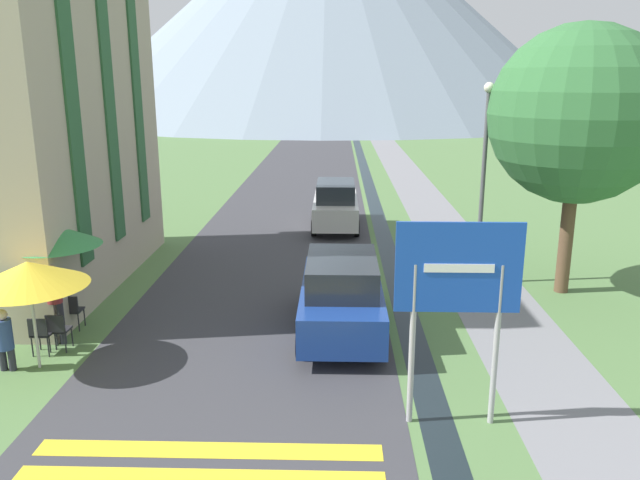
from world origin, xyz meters
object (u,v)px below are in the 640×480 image
object	(u,v)px
road_sign	(457,289)
cafe_chair_middle	(72,309)
parked_car_near	(342,295)
person_seated_far	(4,337)
hotel_building	(2,81)
cafe_umbrella_front_yellow	(28,274)
parked_car_far	(336,205)
cafe_chair_far_right	(84,288)
person_standing_terrace	(55,298)
streetlamp	(484,169)
tree_by_path	(579,115)
cafe_chair_near_left	(41,332)
cafe_chair_near_right	(58,328)
cafe_chair_far_left	(76,292)
cafe_umbrella_middle_green	(54,235)

from	to	relation	value
road_sign	cafe_chair_middle	distance (m)	9.06
parked_car_near	person_seated_far	xyz separation A→B (m)	(-6.66, -2.10, -0.20)
hotel_building	cafe_umbrella_front_yellow	bearing A→B (deg)	-61.81
parked_car_far	cafe_chair_far_right	bearing A→B (deg)	-125.66
person_standing_terrace	streetlamp	xyz separation A→B (m)	(10.05, 4.43, 2.21)
road_sign	tree_by_path	size ratio (longest dim) A/B	0.50
person_standing_terrace	tree_by_path	bearing A→B (deg)	17.19
cafe_chair_far_right	streetlamp	size ratio (longest dim) A/B	0.15
parked_car_near	tree_by_path	xyz separation A→B (m)	(6.01, 2.97, 3.82)
cafe_chair_near_left	cafe_chair_far_right	world-z (taller)	same
tree_by_path	road_sign	bearing A→B (deg)	-121.75
cafe_umbrella_front_yellow	person_standing_terrace	distance (m)	1.48
road_sign	person_standing_terrace	xyz separation A→B (m)	(-8.01, 3.00, -1.34)
cafe_chair_far_right	person_standing_terrace	xyz separation A→B (m)	(0.30, -2.20, 0.54)
parked_car_near	cafe_chair_near_right	size ratio (longest dim) A/B	5.22
tree_by_path	parked_car_near	bearing A→B (deg)	-153.68
cafe_chair_far_left	tree_by_path	world-z (taller)	tree_by_path
cafe_chair_far_right	cafe_umbrella_front_yellow	xyz separation A→B (m)	(0.39, -3.35, 1.46)
road_sign	cafe_chair_far_left	xyz separation A→B (m)	(-8.40, 4.95, -1.87)
parked_car_near	person_seated_far	distance (m)	6.98
cafe_chair_near_right	cafe_chair_middle	world-z (taller)	same
parked_car_near	hotel_building	bearing A→B (deg)	159.00
cafe_umbrella_middle_green	cafe_chair_far_right	bearing A→B (deg)	90.61
person_seated_far	parked_car_near	bearing A→B (deg)	17.47
hotel_building	parked_car_near	size ratio (longest dim) A/B	2.32
cafe_chair_middle	streetlamp	distance (m)	11.05
hotel_building	cafe_chair_far_left	size ratio (longest dim) A/B	12.09
road_sign	cafe_chair_far_left	size ratio (longest dim) A/B	4.11
cafe_chair_near_right	cafe_umbrella_front_yellow	size ratio (longest dim) A/B	0.38
cafe_umbrella_front_yellow	tree_by_path	bearing A→B (deg)	22.15
cafe_chair_far_right	cafe_chair_middle	world-z (taller)	same
parked_car_near	streetlamp	world-z (taller)	streetlamp
cafe_umbrella_middle_green	tree_by_path	distance (m)	13.06
parked_car_near	tree_by_path	distance (m)	7.72
parked_car_far	person_seated_far	distance (m)	13.90
cafe_chair_near_left	streetlamp	bearing A→B (deg)	40.38
road_sign	tree_by_path	distance (m)	8.30
person_seated_far	cafe_chair_near_right	bearing A→B (deg)	55.05
streetlamp	tree_by_path	size ratio (longest dim) A/B	0.79
hotel_building	cafe_chair_far_left	bearing A→B (deg)	-43.72
person_seated_far	person_standing_terrace	bearing A→B (deg)	70.15
cafe_chair_middle	road_sign	bearing A→B (deg)	-18.36
streetlamp	cafe_chair_near_left	bearing A→B (deg)	-153.71
cafe_umbrella_front_yellow	road_sign	bearing A→B (deg)	-13.11
cafe_chair_far_left	cafe_chair_near_left	bearing A→B (deg)	-59.85
cafe_umbrella_middle_green	person_standing_terrace	size ratio (longest dim) A/B	1.37
cafe_umbrella_middle_green	person_seated_far	distance (m)	2.67
streetlamp	tree_by_path	xyz separation A→B (m)	(2.16, -0.66, 1.48)
hotel_building	cafe_chair_far_right	world-z (taller)	hotel_building
cafe_chair_middle	person_standing_terrace	world-z (taller)	person_standing_terrace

